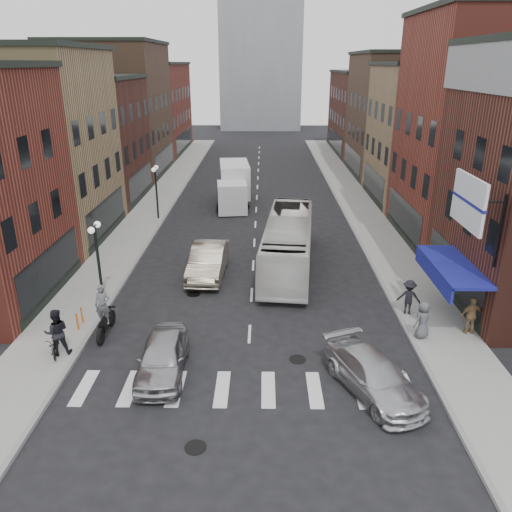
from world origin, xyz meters
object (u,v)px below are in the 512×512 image
Objects in this scene: billboard_sign at (470,203)px; sedan_left_far at (208,261)px; streetlamp_near at (97,248)px; streetlamp_far at (156,182)px; bike_rack at (80,318)px; parked_bicycle at (54,344)px; box_truck at (234,185)px; ped_left_solo at (57,332)px; transit_bus at (288,243)px; curb_car at (374,375)px; ped_right_c at (423,320)px; sedan_left_near at (162,357)px; ped_right_b at (471,315)px; motorcycle_rider at (104,312)px; ped_right_a at (409,297)px.

billboard_sign reaches higher than sedan_left_far.
billboard_sign reaches higher than streetlamp_near.
streetlamp_far is 0.79× the size of sedan_left_far.
bike_rack is 0.49× the size of parked_bicycle.
box_truck is 24.18m from ped_left_solo.
streetlamp_near is 1.00× the size of streetlamp_far.
box_truck is 0.72× the size of transit_bus.
transit_bus is 2.30× the size of curb_car.
streetlamp_near is at bearing 167.65° from billboard_sign.
curb_car is (2.57, -11.87, -0.83)m from transit_bus.
parked_bicycle is (-16.44, -1.41, -5.56)m from billboard_sign.
parked_bicycle is at bearing 147.14° from curb_car.
curb_car is at bearing -138.22° from billboard_sign.
curb_car is 4.62m from ped_right_c.
sedan_left_far is at bearing 83.26° from sedan_left_near.
ped_right_c reaches higher than bike_rack.
ped_right_c is at bearing -2.67° from bike_rack.
streetlamp_far reaches higher than ped_right_b.
ped_right_b is (15.90, 0.14, -0.11)m from motorcycle_rider.
transit_bus is at bearing -88.22° from ped_right_c.
billboard_sign is 17.41m from parked_bicycle.
transit_bus is 6.70× the size of parked_bicycle.
transit_bus reaches higher than ped_left_solo.
ped_right_a reaches higher than sedan_left_far.
streetlamp_far is at bearing -81.03° from ped_right_c.
parked_bicycle is at bearing -3.48° from ped_right_b.
billboard_sign is at bearing 143.75° from ped_right_c.
ped_right_c is (2.80, 3.66, 0.30)m from curb_car.
parked_bicycle is at bearing -25.75° from ped_right_c.
sedan_left_far is at bearing -11.85° from ped_right_a.
ped_right_c is at bearing 11.61° from sedan_left_near.
transit_bus is 8.07m from ped_right_a.
streetlamp_far is 7.26m from box_truck.
ped_right_c is (9.89, -6.92, 0.12)m from sedan_left_far.
streetlamp_far reaches higher than parked_bicycle.
billboard_sign is at bearing 18.73° from curb_car.
transit_bus is at bearing 18.13° from sedan_left_far.
curb_car is at bearing -81.68° from box_truck.
ped_left_solo is at bearing -91.78° from bike_rack.
billboard_sign is 0.90× the size of streetlamp_near.
parked_bicycle is 0.97× the size of ped_right_a.
box_truck is at bearing 89.95° from sedan_left_far.
curb_car is 6.51m from ped_right_a.
billboard_sign is 2.20× the size of ped_right_a.
ped_left_solo reaches higher than curb_car.
motorcycle_rider is 1.44× the size of ped_right_c.
transit_bus is 10.91m from ped_right_b.
billboard_sign is 17.07m from ped_left_solo.
box_truck is (-10.46, 22.04, -4.48)m from billboard_sign.
billboard_sign is 7.63m from curb_car.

